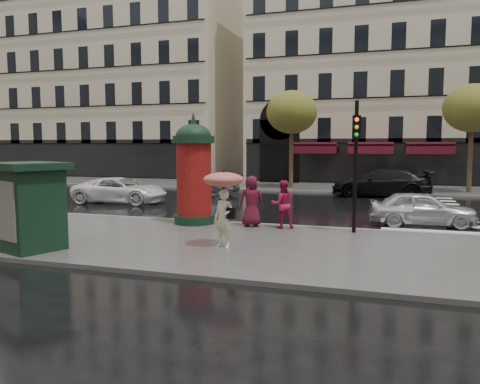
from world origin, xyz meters
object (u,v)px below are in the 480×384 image
(traffic_light, at_px, (356,153))
(car_black, at_px, (381,183))
(morris_column, at_px, (194,170))
(car_far_silver, at_px, (208,184))
(man_burgundy, at_px, (251,201))
(newsstand, at_px, (28,205))
(car_silver, at_px, (422,208))
(woman_umbrella, at_px, (224,196))
(woman_red, at_px, (283,204))
(car_white, at_px, (120,190))

(traffic_light, relative_size, car_black, 0.77)
(morris_column, relative_size, car_far_silver, 1.07)
(man_burgundy, distance_m, morris_column, 2.43)
(traffic_light, distance_m, car_black, 12.93)
(newsstand, relative_size, car_far_silver, 0.64)
(man_burgundy, xyz_separation_m, car_silver, (5.76, 2.71, -0.37))
(car_far_silver, bearing_deg, traffic_light, 42.45)
(woman_umbrella, bearing_deg, man_burgundy, 93.93)
(woman_umbrella, distance_m, traffic_light, 4.84)
(man_burgundy, distance_m, car_black, 13.25)
(car_black, bearing_deg, traffic_light, -7.37)
(woman_red, bearing_deg, morris_column, -23.16)
(morris_column, bearing_deg, car_black, 63.50)
(woman_red, bearing_deg, car_black, -126.43)
(car_silver, bearing_deg, man_burgundy, 110.37)
(woman_red, bearing_deg, car_silver, -172.85)
(morris_column, relative_size, traffic_light, 0.96)
(woman_red, relative_size, car_white, 0.35)
(traffic_light, xyz_separation_m, car_far_silver, (-9.54, 10.92, -2.06))
(woman_umbrella, bearing_deg, car_far_silver, 113.61)
(woman_red, relative_size, car_silver, 0.44)
(car_white, xyz_separation_m, car_black, (12.68, 7.40, 0.14))
(morris_column, bearing_deg, traffic_light, -1.74)
(car_far_silver, bearing_deg, woman_red, 34.80)
(man_burgundy, distance_m, car_far_silver, 12.30)
(traffic_light, distance_m, newsstand, 9.91)
(woman_red, xyz_separation_m, man_burgundy, (-1.12, 0.00, 0.07))
(newsstand, bearing_deg, traffic_light, 32.15)
(car_silver, bearing_deg, woman_umbrella, 133.60)
(car_silver, bearing_deg, newsstand, 122.78)
(car_silver, bearing_deg, woman_red, 115.46)
(woman_umbrella, height_order, car_far_silver, woman_umbrella)
(woman_red, relative_size, newsstand, 0.68)
(car_white, height_order, car_far_silver, car_white)
(morris_column, xyz_separation_m, traffic_light, (5.74, -0.17, 0.64))
(man_burgundy, distance_m, car_silver, 6.38)
(woman_umbrella, distance_m, man_burgundy, 3.57)
(woman_umbrella, bearing_deg, morris_column, 124.69)
(car_silver, xyz_separation_m, car_white, (-14.36, 2.48, 0.02))
(traffic_light, relative_size, car_silver, 1.13)
(woman_red, height_order, car_far_silver, woman_red)
(woman_umbrella, xyz_separation_m, car_black, (3.85, 16.12, -0.75))
(woman_red, distance_m, traffic_light, 3.01)
(car_black, bearing_deg, morris_column, -31.44)
(man_burgundy, relative_size, traffic_light, 0.42)
(woman_umbrella, height_order, car_white, woman_umbrella)
(car_white, distance_m, car_black, 14.69)
(car_black, height_order, car_far_silver, car_black)
(woman_umbrella, height_order, morris_column, morris_column)
(morris_column, height_order, traffic_light, traffic_light)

